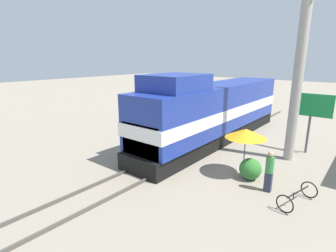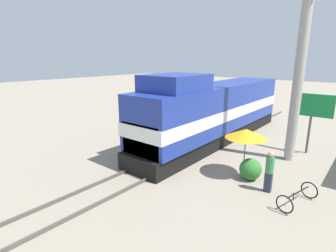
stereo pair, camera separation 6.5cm
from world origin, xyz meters
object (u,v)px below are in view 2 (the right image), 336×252
locomotive (213,112)px  billboard_sign (312,109)px  utility_pole (300,64)px  bicycle (297,197)px  vendor_umbrella (246,134)px  person_bystander (269,170)px

locomotive → billboard_sign: size_ratio=4.31×
locomotive → utility_pole: size_ratio=1.47×
utility_pole → bicycle: 7.11m
utility_pole → billboard_sign: 3.21m
utility_pole → vendor_umbrella: utility_pole is taller
locomotive → utility_pole: utility_pole is taller
bicycle → billboard_sign: bearing=114.2°
locomotive → vendor_umbrella: (4.00, -3.92, 0.10)m
locomotive → vendor_umbrella: size_ratio=6.50×
person_bystander → bicycle: (1.27, -0.35, -0.65)m
locomotive → person_bystander: size_ratio=8.42×
locomotive → billboard_sign: 5.88m
vendor_umbrella → bicycle: vendor_umbrella is taller
utility_pole → billboard_sign: bearing=74.1°
vendor_umbrella → bicycle: (2.73, -1.14, -1.80)m
utility_pole → billboard_sign: utility_pole is taller
billboard_sign → person_bystander: size_ratio=1.95×
vendor_umbrella → person_bystander: bearing=-28.6°
utility_pole → person_bystander: bearing=-85.4°
billboard_sign → bicycle: 7.16m
bicycle → vendor_umbrella: bearing=172.0°
billboard_sign → person_bystander: bearing=-91.4°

